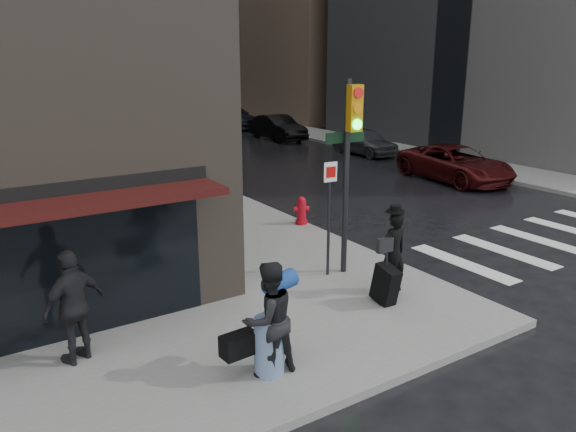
{
  "coord_description": "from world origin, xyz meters",
  "views": [
    {
      "loc": [
        -7.09,
        -7.43,
        4.93
      ],
      "look_at": [
        -0.26,
        3.05,
        1.3
      ],
      "focal_mm": 35.0,
      "sensor_mm": 36.0,
      "label": 1
    }
  ],
  "objects_px": {
    "man_greycoat": "(74,306)",
    "parked_car_0": "(455,163)",
    "man_overcoat": "(392,257)",
    "parked_car_1": "(365,141)",
    "fire_hydrant": "(301,212)",
    "parked_car_5": "(158,102)",
    "parked_car_4": "(189,109)",
    "traffic_light": "(348,152)",
    "man_jeans": "(268,319)",
    "parked_car_2": "(278,128)",
    "parked_car_3": "(232,117)"
  },
  "relations": [
    {
      "from": "man_overcoat",
      "to": "traffic_light",
      "type": "height_order",
      "value": "traffic_light"
    },
    {
      "from": "man_overcoat",
      "to": "parked_car_4",
      "type": "xyz_separation_m",
      "value": [
        10.18,
        33.73,
        -0.22
      ]
    },
    {
      "from": "man_jeans",
      "to": "parked_car_2",
      "type": "xyz_separation_m",
      "value": [
        13.71,
        21.6,
        -0.35
      ]
    },
    {
      "from": "traffic_light",
      "to": "parked_car_3",
      "type": "xyz_separation_m",
      "value": [
        10.53,
        25.66,
        -2.17
      ]
    },
    {
      "from": "man_jeans",
      "to": "traffic_light",
      "type": "distance_m",
      "value": 4.8
    },
    {
      "from": "parked_car_0",
      "to": "parked_car_4",
      "type": "relative_size",
      "value": 1.19
    },
    {
      "from": "fire_hydrant",
      "to": "parked_car_1",
      "type": "relative_size",
      "value": 0.21
    },
    {
      "from": "traffic_light",
      "to": "parked_car_5",
      "type": "height_order",
      "value": "traffic_light"
    },
    {
      "from": "parked_car_4",
      "to": "parked_car_5",
      "type": "bearing_deg",
      "value": 86.09
    },
    {
      "from": "parked_car_4",
      "to": "parked_car_5",
      "type": "relative_size",
      "value": 0.87
    },
    {
      "from": "man_overcoat",
      "to": "parked_car_5",
      "type": "height_order",
      "value": "man_overcoat"
    },
    {
      "from": "man_jeans",
      "to": "parked_car_3",
      "type": "distance_m",
      "value": 31.6
    },
    {
      "from": "man_overcoat",
      "to": "parked_car_1",
      "type": "height_order",
      "value": "man_overcoat"
    },
    {
      "from": "parked_car_4",
      "to": "traffic_light",
      "type": "bearing_deg",
      "value": -112.14
    },
    {
      "from": "man_jeans",
      "to": "parked_car_3",
      "type": "bearing_deg",
      "value": -120.76
    },
    {
      "from": "man_overcoat",
      "to": "parked_car_1",
      "type": "distance_m",
      "value": 17.63
    },
    {
      "from": "parked_car_3",
      "to": "parked_car_5",
      "type": "bearing_deg",
      "value": 87.44
    },
    {
      "from": "traffic_light",
      "to": "parked_car_5",
      "type": "bearing_deg",
      "value": 79.69
    },
    {
      "from": "parked_car_1",
      "to": "parked_car_3",
      "type": "xyz_separation_m",
      "value": [
        -0.6,
        13.33,
        0.06
      ]
    },
    {
      "from": "parked_car_1",
      "to": "parked_car_0",
      "type": "bearing_deg",
      "value": -96.89
    },
    {
      "from": "man_jeans",
      "to": "parked_car_2",
      "type": "relative_size",
      "value": 0.42
    },
    {
      "from": "parked_car_1",
      "to": "parked_car_5",
      "type": "distance_m",
      "value": 26.68
    },
    {
      "from": "man_jeans",
      "to": "man_overcoat",
      "type": "bearing_deg",
      "value": -166.11
    },
    {
      "from": "parked_car_3",
      "to": "parked_car_1",
      "type": "bearing_deg",
      "value": -91.5
    },
    {
      "from": "fire_hydrant",
      "to": "parked_car_5",
      "type": "xyz_separation_m",
      "value": [
        8.83,
        35.3,
        0.29
      ]
    },
    {
      "from": "parked_car_0",
      "to": "man_jeans",
      "type": "bearing_deg",
      "value": -144.4
    },
    {
      "from": "parked_car_1",
      "to": "parked_car_2",
      "type": "relative_size",
      "value": 0.9
    },
    {
      "from": "man_jeans",
      "to": "parked_car_4",
      "type": "distance_m",
      "value": 37.57
    },
    {
      "from": "man_overcoat",
      "to": "man_jeans",
      "type": "xyz_separation_m",
      "value": [
        -3.66,
        -1.2,
        0.13
      ]
    },
    {
      "from": "man_greycoat",
      "to": "parked_car_4",
      "type": "distance_m",
      "value": 36.7
    },
    {
      "from": "parked_car_2",
      "to": "parked_car_3",
      "type": "relative_size",
      "value": 0.86
    },
    {
      "from": "traffic_light",
      "to": "parked_car_1",
      "type": "distance_m",
      "value": 16.76
    },
    {
      "from": "man_greycoat",
      "to": "parked_car_0",
      "type": "relative_size",
      "value": 0.38
    },
    {
      "from": "parked_car_1",
      "to": "man_overcoat",
      "type": "bearing_deg",
      "value": -127.44
    },
    {
      "from": "traffic_light",
      "to": "parked_car_0",
      "type": "height_order",
      "value": "traffic_light"
    },
    {
      "from": "parked_car_1",
      "to": "man_greycoat",
      "type": "bearing_deg",
      "value": -141.5
    },
    {
      "from": "parked_car_1",
      "to": "parked_car_5",
      "type": "xyz_separation_m",
      "value": [
        -0.95,
        26.66,
        0.12
      ]
    },
    {
      "from": "man_jeans",
      "to": "parked_car_5",
      "type": "bearing_deg",
      "value": -112.53
    },
    {
      "from": "fire_hydrant",
      "to": "parked_car_4",
      "type": "bearing_deg",
      "value": 72.72
    },
    {
      "from": "fire_hydrant",
      "to": "parked_car_2",
      "type": "bearing_deg",
      "value": 60.17
    },
    {
      "from": "man_greycoat",
      "to": "parked_car_5",
      "type": "height_order",
      "value": "man_greycoat"
    },
    {
      "from": "man_greycoat",
      "to": "parked_car_4",
      "type": "bearing_deg",
      "value": -140.37
    },
    {
      "from": "man_overcoat",
      "to": "parked_car_0",
      "type": "bearing_deg",
      "value": -142.72
    },
    {
      "from": "parked_car_1",
      "to": "parked_car_4",
      "type": "bearing_deg",
      "value": 93.9
    },
    {
      "from": "traffic_light",
      "to": "parked_car_2",
      "type": "height_order",
      "value": "traffic_light"
    },
    {
      "from": "traffic_light",
      "to": "parked_car_4",
      "type": "relative_size",
      "value": 1.02
    },
    {
      "from": "parked_car_0",
      "to": "parked_car_4",
      "type": "height_order",
      "value": "parked_car_4"
    },
    {
      "from": "parked_car_4",
      "to": "parked_car_1",
      "type": "bearing_deg",
      "value": -92.04
    },
    {
      "from": "man_jeans",
      "to": "parked_car_4",
      "type": "height_order",
      "value": "man_jeans"
    },
    {
      "from": "man_greycoat",
      "to": "parked_car_2",
      "type": "relative_size",
      "value": 0.43
    }
  ]
}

